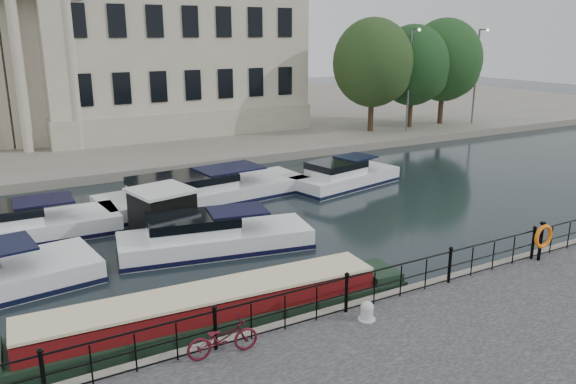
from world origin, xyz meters
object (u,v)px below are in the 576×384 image
object	(u,v)px
narrowboat	(209,317)
mooring_bollard	(367,311)
bicycle	(222,338)
harbour_hut	(163,216)
life_ring_post	(543,237)

from	to	relation	value
narrowboat	mooring_bollard	bearing A→B (deg)	-32.57
bicycle	mooring_bollard	size ratio (longest dim) A/B	3.25
narrowboat	harbour_hut	world-z (taller)	harbour_hut
life_ring_post	harbour_hut	bearing A→B (deg)	135.32
life_ring_post	narrowboat	distance (m)	11.78
bicycle	narrowboat	size ratio (longest dim) A/B	0.14
bicycle	mooring_bollard	bearing A→B (deg)	-89.13
mooring_bollard	harbour_hut	xyz separation A→B (m)	(-2.48, 10.61, 0.14)
bicycle	narrowboat	distance (m)	2.47
bicycle	harbour_hut	size ratio (longest dim) A/B	0.50
bicycle	narrowboat	world-z (taller)	bicycle
life_ring_post	narrowboat	size ratio (longest dim) A/B	0.11
bicycle	mooring_bollard	distance (m)	4.21
bicycle	life_ring_post	world-z (taller)	life_ring_post
life_ring_post	mooring_bollard	bearing A→B (deg)	-177.25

